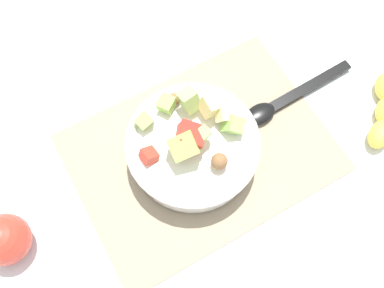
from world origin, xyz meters
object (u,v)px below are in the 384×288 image
Objects in this scene: salad_bowl at (192,145)px; banana_whole at (384,111)px; whole_apple at (5,240)px; serving_spoon at (282,102)px.

salad_bowl reaches higher than banana_whole.
salad_bowl is 0.33m from banana_whole.
whole_apple reaches higher than banana_whole.
serving_spoon is at bearing -0.05° from whole_apple.
serving_spoon is 0.17m from banana_whole.
banana_whole is at bearing -9.27° from whole_apple.
whole_apple reaches higher than serving_spoon.
whole_apple is at bearing 179.95° from serving_spoon.
salad_bowl reaches higher than serving_spoon.
whole_apple is (-0.49, 0.00, 0.03)m from serving_spoon.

